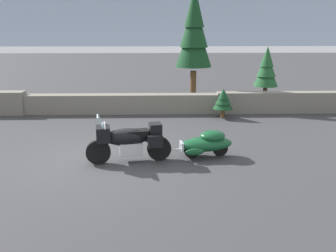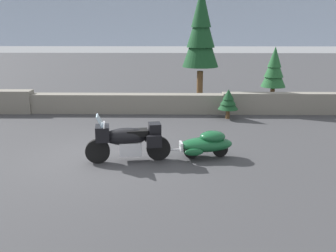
% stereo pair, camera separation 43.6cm
% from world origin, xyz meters
% --- Properties ---
extents(ground_plane, '(80.00, 80.00, 0.00)m').
position_xyz_m(ground_plane, '(0.00, 0.00, 0.00)').
color(ground_plane, '#38383A').
extents(stone_guard_wall, '(24.00, 0.67, 0.96)m').
position_xyz_m(stone_guard_wall, '(-0.62, 5.49, 0.44)').
color(stone_guard_wall, slate).
rests_on(stone_guard_wall, ground).
extents(distant_ridgeline, '(240.00, 80.00, 16.00)m').
position_xyz_m(distant_ridgeline, '(0.00, 95.50, 8.00)').
color(distant_ridgeline, '#99A8BF').
rests_on(distant_ridgeline, ground).
extents(touring_motorcycle, '(2.30, 0.97, 1.33)m').
position_xyz_m(touring_motorcycle, '(0.73, -0.31, 0.62)').
color(touring_motorcycle, black).
rests_on(touring_motorcycle, ground).
extents(car_shaped_trailer, '(2.23, 0.95, 0.76)m').
position_xyz_m(car_shaped_trailer, '(2.89, 0.04, 0.41)').
color(car_shaped_trailer, black).
rests_on(car_shaped_trailer, ground).
extents(pine_tree_tall, '(1.66, 1.66, 5.32)m').
position_xyz_m(pine_tree_tall, '(3.18, 7.51, 3.33)').
color(pine_tree_tall, brown).
rests_on(pine_tree_tall, ground).
extents(pine_tree_secondary, '(1.11, 1.11, 2.69)m').
position_xyz_m(pine_tree_secondary, '(6.49, 7.13, 1.68)').
color(pine_tree_secondary, brown).
rests_on(pine_tree_secondary, ground).
extents(pine_sapling_near, '(0.80, 0.80, 1.18)m').
position_xyz_m(pine_sapling_near, '(4.11, 4.59, 0.74)').
color(pine_sapling_near, brown).
rests_on(pine_sapling_near, ground).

